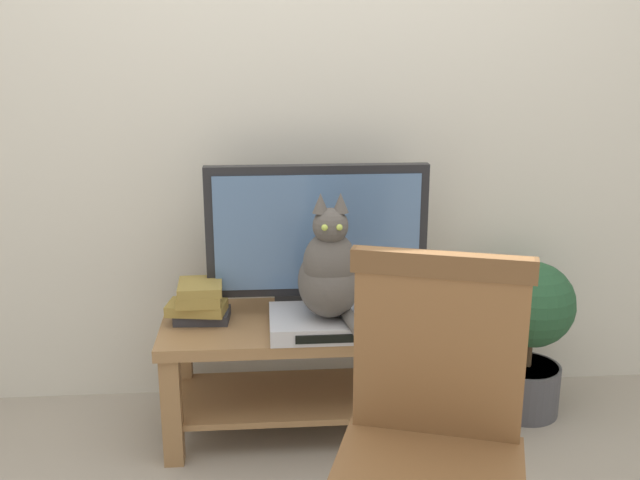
# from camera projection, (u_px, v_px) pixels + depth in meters

# --- Properties ---
(back_wall) EXTENTS (7.00, 0.12, 2.80)m
(back_wall) POSITION_uv_depth(u_px,v_px,m) (308.00, 61.00, 2.92)
(back_wall) COLOR beige
(back_wall) RESTS_ON ground
(tv_stand) EXTENTS (1.18, 0.50, 0.46)m
(tv_stand) POSITION_uv_depth(u_px,v_px,m) (319.00, 352.00, 2.82)
(tv_stand) COLOR olive
(tv_stand) RESTS_ON ground
(tv) EXTENTS (0.84, 0.20, 0.58)m
(tv) POSITION_uv_depth(u_px,v_px,m) (317.00, 237.00, 2.79)
(tv) COLOR black
(tv) RESTS_ON tv_stand
(media_box) EXTENTS (0.43, 0.30, 0.06)m
(media_box) POSITION_uv_depth(u_px,v_px,m) (329.00, 322.00, 2.68)
(media_box) COLOR #BCBCC1
(media_box) RESTS_ON tv_stand
(cat) EXTENTS (0.22, 0.36, 0.46)m
(cat) POSITION_uv_depth(u_px,v_px,m) (330.00, 272.00, 2.61)
(cat) COLOR #514C47
(cat) RESTS_ON media_box
(wooden_chair) EXTENTS (0.57, 0.57, 1.00)m
(wooden_chair) POSITION_uv_depth(u_px,v_px,m) (432.00, 430.00, 1.79)
(wooden_chair) COLOR brown
(wooden_chair) RESTS_ON ground
(book_stack) EXTENTS (0.24, 0.18, 0.15)m
(book_stack) POSITION_uv_depth(u_px,v_px,m) (200.00, 302.00, 2.74)
(book_stack) COLOR #2D2D33
(book_stack) RESTS_ON tv_stand
(potted_plant) EXTENTS (0.34, 0.34, 0.64)m
(potted_plant) POSITION_uv_depth(u_px,v_px,m) (529.00, 329.00, 2.94)
(potted_plant) COLOR #47474C
(potted_plant) RESTS_ON ground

